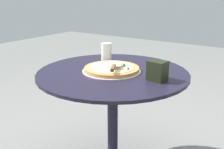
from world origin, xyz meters
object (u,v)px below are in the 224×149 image
(patio_table, at_px, (113,98))
(pizza_server, at_px, (114,66))
(drinking_cup, at_px, (106,52))
(napkin_dispenser, at_px, (157,71))
(pizza_on_tray, at_px, (112,69))

(patio_table, distance_m, pizza_server, 0.24)
(drinking_cup, height_order, napkin_dispenser, drinking_cup)
(napkin_dispenser, bearing_deg, patio_table, 5.91)
(pizza_server, bearing_deg, pizza_on_tray, -45.38)
(pizza_server, xyz_separation_m, drinking_cup, (0.22, -0.23, 0.01))
(patio_table, xyz_separation_m, drinking_cup, (0.18, -0.18, 0.24))
(napkin_dispenser, bearing_deg, pizza_on_tray, 5.27)
(pizza_on_tray, xyz_separation_m, drinking_cup, (0.17, -0.18, 0.05))
(pizza_server, height_order, drinking_cup, drinking_cup)
(pizza_on_tray, bearing_deg, patio_table, 153.69)
(pizza_on_tray, distance_m, drinking_cup, 0.25)
(patio_table, xyz_separation_m, pizza_server, (-0.04, 0.05, 0.23))
(pizza_on_tray, relative_size, drinking_cup, 2.85)
(drinking_cup, relative_size, napkin_dispenser, 1.16)
(patio_table, bearing_deg, napkin_dispenser, 179.03)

